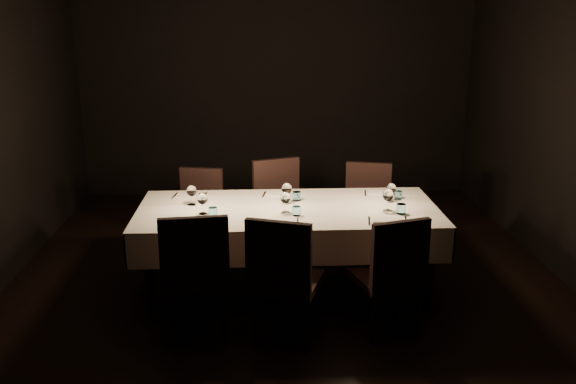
{
  "coord_description": "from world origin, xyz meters",
  "views": [
    {
      "loc": [
        -0.24,
        -4.86,
        2.35
      ],
      "look_at": [
        0.0,
        0.0,
        0.9
      ],
      "focal_mm": 38.0,
      "sensor_mm": 36.0,
      "label": 1
    }
  ],
  "objects_px": {
    "chair_near_left": "(195,271)",
    "chair_near_right": "(392,270)",
    "chair_far_right": "(367,206)",
    "chair_near_center": "(283,274)",
    "chair_far_left": "(200,209)",
    "dining_table": "(288,216)",
    "chair_far_center": "(280,206)"
  },
  "relations": [
    {
      "from": "chair_near_center",
      "to": "chair_far_right",
      "type": "xyz_separation_m",
      "value": [
        0.89,
        1.63,
        -0.03
      ]
    },
    {
      "from": "chair_near_left",
      "to": "chair_near_center",
      "type": "bearing_deg",
      "value": 168.04
    },
    {
      "from": "chair_near_left",
      "to": "chair_near_right",
      "type": "bearing_deg",
      "value": 174.36
    },
    {
      "from": "dining_table",
      "to": "chair_near_right",
      "type": "relative_size",
      "value": 2.68
    },
    {
      "from": "chair_near_right",
      "to": "chair_far_left",
      "type": "xyz_separation_m",
      "value": [
        -1.55,
        1.6,
        -0.03
      ]
    },
    {
      "from": "dining_table",
      "to": "chair_far_left",
      "type": "xyz_separation_m",
      "value": [
        -0.82,
        0.82,
        -0.19
      ]
    },
    {
      "from": "chair_near_center",
      "to": "chair_far_left",
      "type": "relative_size",
      "value": 1.11
    },
    {
      "from": "chair_near_center",
      "to": "chair_far_center",
      "type": "bearing_deg",
      "value": -72.48
    },
    {
      "from": "chair_near_right",
      "to": "chair_near_left",
      "type": "bearing_deg",
      "value": -16.19
    },
    {
      "from": "chair_far_right",
      "to": "chair_near_right",
      "type": "bearing_deg",
      "value": -80.38
    },
    {
      "from": "chair_near_right",
      "to": "chair_far_right",
      "type": "relative_size",
      "value": 1.01
    },
    {
      "from": "chair_near_right",
      "to": "chair_far_right",
      "type": "xyz_separation_m",
      "value": [
        0.09,
        1.55,
        -0.01
      ]
    },
    {
      "from": "dining_table",
      "to": "chair_near_center",
      "type": "bearing_deg",
      "value": -95.15
    },
    {
      "from": "chair_near_left",
      "to": "chair_far_center",
      "type": "relative_size",
      "value": 1.02
    },
    {
      "from": "chair_far_left",
      "to": "chair_near_left",
      "type": "bearing_deg",
      "value": -74.77
    },
    {
      "from": "chair_near_right",
      "to": "chair_far_left",
      "type": "height_order",
      "value": "chair_near_right"
    },
    {
      "from": "dining_table",
      "to": "chair_near_left",
      "type": "xyz_separation_m",
      "value": [
        -0.71,
        -0.79,
        -0.14
      ]
    },
    {
      "from": "chair_far_right",
      "to": "chair_near_left",
      "type": "bearing_deg",
      "value": -121.37
    },
    {
      "from": "chair_near_center",
      "to": "chair_far_center",
      "type": "height_order",
      "value": "same"
    },
    {
      "from": "chair_far_left",
      "to": "chair_far_right",
      "type": "bearing_deg",
      "value": 9.47
    },
    {
      "from": "chair_near_left",
      "to": "chair_near_right",
      "type": "height_order",
      "value": "chair_near_left"
    },
    {
      "from": "dining_table",
      "to": "chair_far_right",
      "type": "height_order",
      "value": "chair_far_right"
    },
    {
      "from": "chair_near_left",
      "to": "chair_far_left",
      "type": "relative_size",
      "value": 1.14
    },
    {
      "from": "dining_table",
      "to": "chair_far_center",
      "type": "xyz_separation_m",
      "value": [
        -0.04,
        0.74,
        -0.15
      ]
    },
    {
      "from": "chair_near_right",
      "to": "chair_far_left",
      "type": "relative_size",
      "value": 1.06
    },
    {
      "from": "dining_table",
      "to": "chair_far_left",
      "type": "bearing_deg",
      "value": 135.13
    },
    {
      "from": "chair_near_left",
      "to": "chair_near_center",
      "type": "relative_size",
      "value": 1.02
    },
    {
      "from": "chair_near_left",
      "to": "chair_far_left",
      "type": "bearing_deg",
      "value": -92.03
    },
    {
      "from": "chair_far_left",
      "to": "chair_far_center",
      "type": "height_order",
      "value": "chair_far_center"
    },
    {
      "from": "chair_near_center",
      "to": "chair_far_center",
      "type": "distance_m",
      "value": 1.6
    },
    {
      "from": "chair_near_right",
      "to": "chair_far_center",
      "type": "relative_size",
      "value": 0.96
    },
    {
      "from": "chair_near_right",
      "to": "chair_far_left",
      "type": "distance_m",
      "value": 2.23
    }
  ]
}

